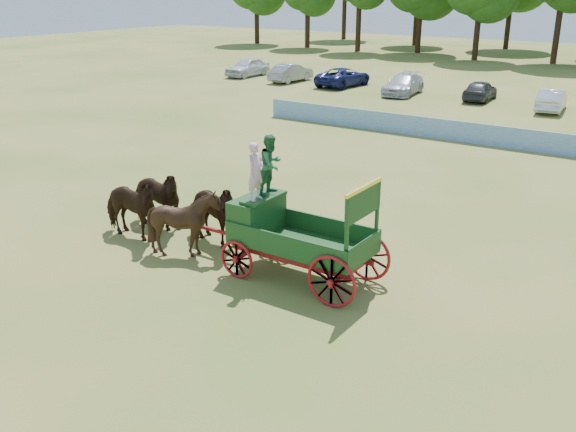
% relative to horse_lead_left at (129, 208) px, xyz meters
% --- Properties ---
extents(ground, '(160.00, 160.00, 0.00)m').
position_rel_horse_lead_left_xyz_m(ground, '(6.35, 0.55, -1.02)').
color(ground, olive).
rests_on(ground, ground).
extents(horse_lead_left, '(2.48, 1.24, 2.04)m').
position_rel_horse_lead_left_xyz_m(horse_lead_left, '(0.00, 0.00, 0.00)').
color(horse_lead_left, black).
rests_on(horse_lead_left, ground).
extents(horse_lead_right, '(2.42, 1.11, 2.04)m').
position_rel_horse_lead_left_xyz_m(horse_lead_right, '(0.00, 1.10, 0.00)').
color(horse_lead_right, black).
rests_on(horse_lead_right, ground).
extents(horse_wheel_left, '(2.18, 2.03, 2.04)m').
position_rel_horse_lead_left_xyz_m(horse_wheel_left, '(2.40, 0.00, 0.00)').
color(horse_wheel_left, black).
rests_on(horse_wheel_left, ground).
extents(horse_wheel_right, '(2.55, 1.46, 2.04)m').
position_rel_horse_lead_left_xyz_m(horse_wheel_right, '(2.40, 1.10, 0.00)').
color(horse_wheel_right, black).
rests_on(horse_wheel_right, ground).
extents(farm_dray, '(6.00, 2.00, 3.80)m').
position_rel_horse_lead_left_xyz_m(farm_dray, '(5.34, 0.59, 0.67)').
color(farm_dray, maroon).
rests_on(farm_dray, ground).
extents(sponsor_banner, '(26.00, 0.08, 1.05)m').
position_rel_horse_lead_left_xyz_m(sponsor_banner, '(5.35, 18.55, -0.49)').
color(sponsor_banner, '#1C569A').
rests_on(sponsor_banner, ground).
extents(parked_cars, '(48.26, 6.72, 1.65)m').
position_rel_horse_lead_left_xyz_m(parked_cars, '(3.85, 30.86, -0.27)').
color(parked_cars, silver).
rests_on(parked_cars, ground).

